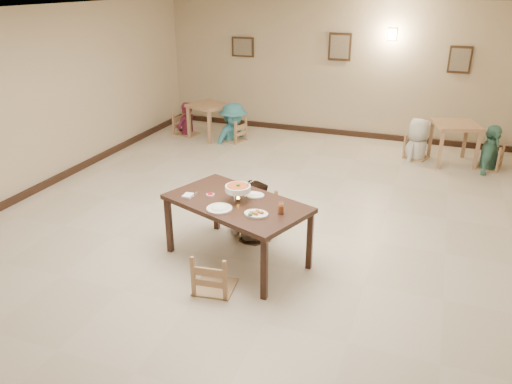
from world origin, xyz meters
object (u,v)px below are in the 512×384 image
at_px(bg_chair_rr, 491,145).
at_px(bg_diner_a, 185,102).
at_px(main_diner, 253,181).
at_px(bg_chair_ll, 186,114).
at_px(curry_warmer, 238,189).
at_px(bg_diner_c, 421,119).
at_px(bg_diner_b, 233,103).
at_px(chair_far, 258,198).
at_px(bg_table_right, 455,130).
at_px(bg_table_left, 209,110).
at_px(drink_glass, 281,209).
at_px(bg_chair_rl, 418,136).
at_px(main_table, 237,207).
at_px(chair_near, 214,253).
at_px(bg_chair_lr, 233,120).

bearing_deg(bg_chair_rr, bg_diner_a, -74.50).
xyz_separation_m(main_diner, bg_chair_ll, (-3.23, 4.14, -0.34)).
xyz_separation_m(curry_warmer, bg_diner_a, (-3.29, 4.81, -0.22)).
bearing_deg(bg_diner_c, bg_diner_b, -65.38).
bearing_deg(chair_far, bg_table_right, 53.73).
bearing_deg(bg_table_left, drink_glass, -56.47).
height_order(bg_diner_b, bg_diner_c, bg_diner_b).
bearing_deg(bg_table_left, bg_chair_ll, 179.42).
height_order(bg_table_left, bg_chair_rl, bg_chair_rl).
xyz_separation_m(main_diner, bg_diner_c, (1.94, 4.30, -0.02)).
height_order(main_table, bg_table_left, main_table).
distance_m(chair_far, drink_glass, 1.19).
xyz_separation_m(bg_table_left, bg_chair_rl, (4.57, 0.17, -0.19)).
bearing_deg(bg_diner_a, drink_glass, 52.61).
relative_size(bg_chair_ll, bg_diner_a, 0.65).
xyz_separation_m(bg_table_left, bg_diner_a, (-0.61, 0.01, 0.13)).
xyz_separation_m(main_table, drink_glass, (0.62, -0.14, 0.15)).
bearing_deg(main_diner, drink_glass, 138.13).
distance_m(drink_glass, bg_table_right, 5.43).
height_order(main_diner, bg_table_right, main_diner).
relative_size(bg_table_left, bg_diner_c, 0.61).
xyz_separation_m(chair_far, bg_diner_c, (1.92, 4.18, 0.28)).
distance_m(chair_near, bg_chair_rl, 6.01).
distance_m(chair_near, bg_chair_ll, 6.43).
bearing_deg(bg_chair_rr, bg_table_left, -74.43).
bearing_deg(bg_table_right, drink_glass, -111.08).
distance_m(chair_far, bg_diner_c, 4.61).
bearing_deg(curry_warmer, bg_chair_rr, 56.23).
relative_size(bg_chair_ll, bg_diner_b, 0.59).
bearing_deg(curry_warmer, bg_diner_b, 113.50).
bearing_deg(bg_chair_rr, main_table, -18.46).
height_order(main_diner, curry_warmer, main_diner).
height_order(chair_near, drink_glass, chair_near).
relative_size(bg_diner_b, bg_diner_c, 1.05).
xyz_separation_m(chair_far, bg_table_left, (-2.65, 4.02, 0.10)).
relative_size(chair_far, bg_chair_rl, 1.19).
bearing_deg(curry_warmer, drink_glass, -14.62).
distance_m(curry_warmer, bg_diner_a, 5.83).
xyz_separation_m(bg_table_left, bg_chair_lr, (0.61, -0.04, -0.16)).
bearing_deg(main_table, bg_diner_b, 134.08).
bearing_deg(bg_chair_ll, curry_warmer, -136.48).
bearing_deg(bg_diner_c, bg_chair_rl, -158.43).
xyz_separation_m(drink_glass, bg_chair_rl, (1.28, 5.13, -0.44)).
bearing_deg(bg_chair_ll, bg_chair_lr, -83.19).
bearing_deg(bg_chair_rl, bg_chair_lr, 110.25).
bearing_deg(bg_diner_c, chair_far, -3.04).
height_order(bg_table_right, bg_diner_b, bg_diner_b).
xyz_separation_m(chair_far, bg_chair_rr, (3.26, 4.04, -0.08)).
relative_size(main_diner, bg_chair_ll, 1.67).
relative_size(drink_glass, bg_chair_rr, 0.15).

